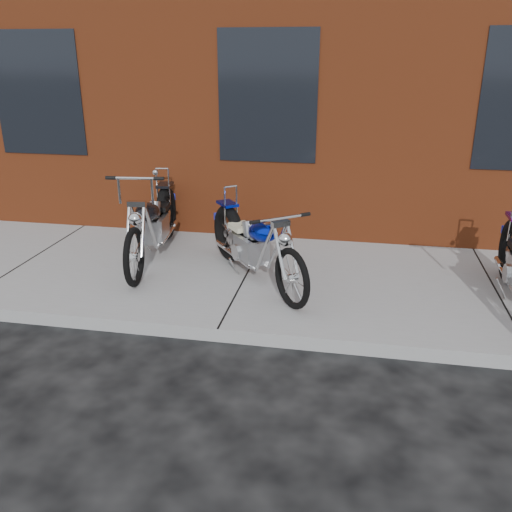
# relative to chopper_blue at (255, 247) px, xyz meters

# --- Properties ---
(ground) EXTENTS (120.00, 120.00, 0.00)m
(ground) POSITION_rel_chopper_blue_xyz_m (-0.13, -1.35, -0.58)
(ground) COLOR black
(ground) RESTS_ON ground
(sidewalk) EXTENTS (22.00, 3.00, 0.15)m
(sidewalk) POSITION_rel_chopper_blue_xyz_m (-0.13, 0.15, -0.50)
(sidewalk) COLOR #9C9C9C
(sidewalk) RESTS_ON ground
(chopper_blue) EXTENTS (1.54, 1.94, 1.03)m
(chopper_blue) POSITION_rel_chopper_blue_xyz_m (0.00, 0.00, 0.00)
(chopper_blue) COLOR black
(chopper_blue) RESTS_ON sidewalk
(chopper_third) EXTENTS (0.61, 2.49, 1.27)m
(chopper_third) POSITION_rel_chopper_blue_xyz_m (-1.48, 0.49, 0.02)
(chopper_third) COLOR black
(chopper_third) RESTS_ON sidewalk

